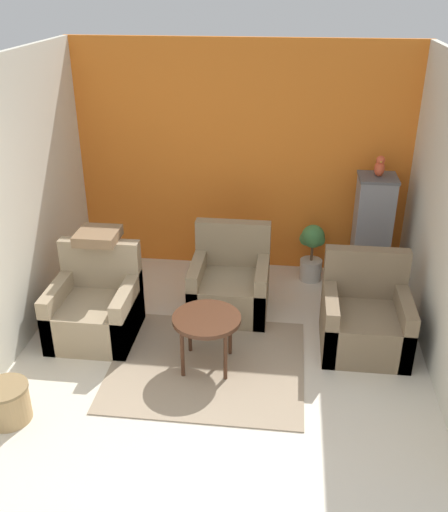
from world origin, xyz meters
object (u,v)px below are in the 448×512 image
(coffee_table, at_px, (207,322))
(armchair_middle, at_px, (230,285))
(wicker_basket, at_px, (7,402))
(armchair_right, at_px, (365,320))
(parrot, at_px, (380,167))
(armchair_left, at_px, (96,309))
(birdcage, at_px, (371,237))
(potted_plant, at_px, (312,250))

(coffee_table, xyz_separation_m, armchair_middle, (0.10, 1.00, -0.18))
(armchair_middle, height_order, wicker_basket, armchair_middle)
(armchair_right, distance_m, parrot, 1.65)
(armchair_right, relative_size, armchair_middle, 1.00)
(armchair_left, distance_m, birdcage, 3.04)
(coffee_table, distance_m, parrot, 2.50)
(armchair_middle, bearing_deg, coffee_table, -95.72)
(birdcage, distance_m, potted_plant, 0.68)
(armchair_left, bearing_deg, wicker_basket, -104.34)
(coffee_table, height_order, parrot, parrot)
(armchair_right, relative_size, birdcage, 0.68)
(armchair_left, distance_m, armchair_middle, 1.39)
(birdcage, xyz_separation_m, wicker_basket, (-3.05, -2.56, -0.45))
(armchair_middle, relative_size, wicker_basket, 2.48)
(wicker_basket, bearing_deg, armchair_left, 75.66)
(coffee_table, height_order, potted_plant, potted_plant)
(coffee_table, bearing_deg, birdcage, 46.67)
(armchair_right, xyz_separation_m, potted_plant, (-0.47, 1.29, 0.09))
(armchair_right, height_order, parrot, parrot)
(birdcage, bearing_deg, armchair_right, -97.26)
(parrot, bearing_deg, armchair_middle, -155.28)
(birdcage, distance_m, parrot, 0.80)
(coffee_table, height_order, armchair_right, armchair_right)
(coffee_table, distance_m, birdcage, 2.31)
(armchair_middle, distance_m, potted_plant, 1.16)
(armchair_left, height_order, potted_plant, armchair_left)
(armchair_right, relative_size, potted_plant, 1.32)
(armchair_middle, relative_size, potted_plant, 1.32)
(armchair_left, height_order, armchair_middle, same)
(armchair_right, distance_m, potted_plant, 1.38)
(wicker_basket, bearing_deg, parrot, 40.02)
(armchair_middle, bearing_deg, potted_plant, 42.10)
(armchair_left, xyz_separation_m, potted_plant, (2.10, 1.40, 0.09))
(armchair_middle, distance_m, wicker_basket, 2.45)
(coffee_table, xyz_separation_m, armchair_right, (1.43, 0.48, -0.18))
(coffee_table, distance_m, potted_plant, 2.02)
(coffee_table, relative_size, potted_plant, 0.90)
(coffee_table, height_order, armchair_middle, armchair_middle)
(coffee_table, bearing_deg, wicker_basket, -149.01)
(coffee_table, distance_m, armchair_middle, 1.02)
(armchair_right, bearing_deg, wicker_basket, -154.80)
(coffee_table, bearing_deg, armchair_right, 18.62)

